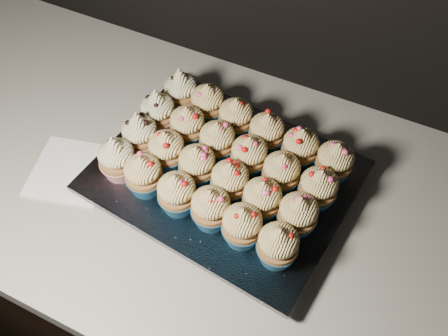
% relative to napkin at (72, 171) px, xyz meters
% --- Properties ---
extents(cabinet, '(2.40, 0.60, 0.86)m').
position_rel_napkin_xyz_m(cabinet, '(0.38, 0.09, -0.47)').
color(cabinet, black).
rests_on(cabinet, ground).
extents(worktop, '(2.44, 0.64, 0.04)m').
position_rel_napkin_xyz_m(worktop, '(0.38, 0.09, -0.02)').
color(worktop, beige).
rests_on(worktop, cabinet).
extents(napkin, '(0.17, 0.17, 0.00)m').
position_rel_napkin_xyz_m(napkin, '(0.00, 0.00, 0.00)').
color(napkin, white).
rests_on(napkin, worktop).
extents(baking_tray, '(0.42, 0.34, 0.02)m').
position_rel_napkin_xyz_m(baking_tray, '(0.26, 0.09, 0.01)').
color(baking_tray, black).
rests_on(baking_tray, worktop).
extents(foil_lining, '(0.45, 0.37, 0.01)m').
position_rel_napkin_xyz_m(foil_lining, '(0.26, 0.09, 0.03)').
color(foil_lining, silver).
rests_on(foil_lining, baking_tray).
extents(cupcake_0, '(0.06, 0.06, 0.10)m').
position_rel_napkin_xyz_m(cupcake_0, '(0.10, 0.02, 0.07)').
color(cupcake_0, '#A5161A').
rests_on(cupcake_0, foil_lining).
extents(cupcake_1, '(0.06, 0.06, 0.08)m').
position_rel_napkin_xyz_m(cupcake_1, '(0.16, 0.01, 0.07)').
color(cupcake_1, '#1B5881').
rests_on(cupcake_1, foil_lining).
extents(cupcake_2, '(0.06, 0.06, 0.08)m').
position_rel_napkin_xyz_m(cupcake_2, '(0.22, 0.00, 0.07)').
color(cupcake_2, '#1B5881').
rests_on(cupcake_2, foil_lining).
extents(cupcake_3, '(0.06, 0.06, 0.08)m').
position_rel_napkin_xyz_m(cupcake_3, '(0.28, 0.00, 0.07)').
color(cupcake_3, '#1B5881').
rests_on(cupcake_3, foil_lining).
extents(cupcake_4, '(0.06, 0.06, 0.08)m').
position_rel_napkin_xyz_m(cupcake_4, '(0.34, -0.01, 0.07)').
color(cupcake_4, '#1B5881').
rests_on(cupcake_4, foil_lining).
extents(cupcake_5, '(0.06, 0.06, 0.08)m').
position_rel_napkin_xyz_m(cupcake_5, '(0.40, -0.01, 0.07)').
color(cupcake_5, '#1B5881').
rests_on(cupcake_5, foil_lining).
extents(cupcake_6, '(0.06, 0.06, 0.10)m').
position_rel_napkin_xyz_m(cupcake_6, '(0.11, 0.08, 0.07)').
color(cupcake_6, '#A5161A').
rests_on(cupcake_6, foil_lining).
extents(cupcake_7, '(0.06, 0.06, 0.08)m').
position_rel_napkin_xyz_m(cupcake_7, '(0.16, 0.07, 0.07)').
color(cupcake_7, '#1B5881').
rests_on(cupcake_7, foil_lining).
extents(cupcake_8, '(0.06, 0.06, 0.08)m').
position_rel_napkin_xyz_m(cupcake_8, '(0.22, 0.06, 0.07)').
color(cupcake_8, '#1B5881').
rests_on(cupcake_8, foil_lining).
extents(cupcake_9, '(0.06, 0.06, 0.08)m').
position_rel_napkin_xyz_m(cupcake_9, '(0.29, 0.06, 0.07)').
color(cupcake_9, '#1B5881').
rests_on(cupcake_9, foil_lining).
extents(cupcake_10, '(0.06, 0.06, 0.08)m').
position_rel_napkin_xyz_m(cupcake_10, '(0.35, 0.05, 0.07)').
color(cupcake_10, '#1B5881').
rests_on(cupcake_10, foil_lining).
extents(cupcake_11, '(0.06, 0.06, 0.08)m').
position_rel_napkin_xyz_m(cupcake_11, '(0.41, 0.05, 0.07)').
color(cupcake_11, '#1B5881').
rests_on(cupcake_11, foil_lining).
extents(cupcake_12, '(0.06, 0.06, 0.10)m').
position_rel_napkin_xyz_m(cupcake_12, '(0.11, 0.14, 0.07)').
color(cupcake_12, '#A5161A').
rests_on(cupcake_12, foil_lining).
extents(cupcake_13, '(0.06, 0.06, 0.08)m').
position_rel_napkin_xyz_m(cupcake_13, '(0.17, 0.13, 0.07)').
color(cupcake_13, '#1B5881').
rests_on(cupcake_13, foil_lining).
extents(cupcake_14, '(0.06, 0.06, 0.08)m').
position_rel_napkin_xyz_m(cupcake_14, '(0.23, 0.12, 0.07)').
color(cupcake_14, '#1B5881').
rests_on(cupcake_14, foil_lining).
extents(cupcake_15, '(0.06, 0.06, 0.08)m').
position_rel_napkin_xyz_m(cupcake_15, '(0.29, 0.12, 0.07)').
color(cupcake_15, '#1B5881').
rests_on(cupcake_15, foil_lining).
extents(cupcake_16, '(0.06, 0.06, 0.08)m').
position_rel_napkin_xyz_m(cupcake_16, '(0.35, 0.11, 0.07)').
color(cupcake_16, '#1B5881').
rests_on(cupcake_16, foil_lining).
extents(cupcake_17, '(0.06, 0.06, 0.08)m').
position_rel_napkin_xyz_m(cupcake_17, '(0.42, 0.11, 0.07)').
color(cupcake_17, '#1B5881').
rests_on(cupcake_17, foil_lining).
extents(cupcake_18, '(0.06, 0.06, 0.10)m').
position_rel_napkin_xyz_m(cupcake_18, '(0.12, 0.20, 0.07)').
color(cupcake_18, '#A5161A').
rests_on(cupcake_18, foil_lining).
extents(cupcake_19, '(0.06, 0.06, 0.08)m').
position_rel_napkin_xyz_m(cupcake_19, '(0.18, 0.20, 0.07)').
color(cupcake_19, '#1B5881').
rests_on(cupcake_19, foil_lining).
extents(cupcake_20, '(0.06, 0.06, 0.08)m').
position_rel_napkin_xyz_m(cupcake_20, '(0.24, 0.19, 0.07)').
color(cupcake_20, '#1B5881').
rests_on(cupcake_20, foil_lining).
extents(cupcake_21, '(0.06, 0.06, 0.08)m').
position_rel_napkin_xyz_m(cupcake_21, '(0.30, 0.18, 0.07)').
color(cupcake_21, '#1B5881').
rests_on(cupcake_21, foil_lining).
extents(cupcake_22, '(0.06, 0.06, 0.08)m').
position_rel_napkin_xyz_m(cupcake_22, '(0.36, 0.17, 0.07)').
color(cupcake_22, '#1B5881').
rests_on(cupcake_22, foil_lining).
extents(cupcake_23, '(0.06, 0.06, 0.08)m').
position_rel_napkin_xyz_m(cupcake_23, '(0.42, 0.17, 0.07)').
color(cupcake_23, '#1B5881').
rests_on(cupcake_23, foil_lining).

